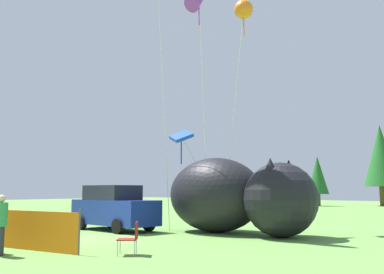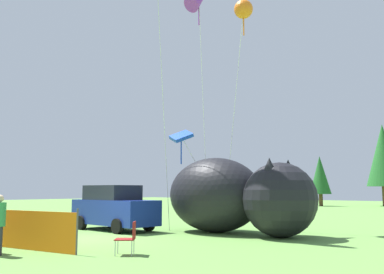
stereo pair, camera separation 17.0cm
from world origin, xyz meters
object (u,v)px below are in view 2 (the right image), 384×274
at_px(inflatable_cat, 234,198).
at_px(kite_blue_box, 182,138).
at_px(folding_chair, 129,236).
at_px(parked_car, 114,208).
at_px(kite_purple_delta, 199,0).
at_px(kite_orange_flower, 243,10).

distance_m(inflatable_cat, kite_blue_box, 4.02).
bearing_deg(folding_chair, kite_blue_box, -99.92).
relative_size(parked_car, kite_blue_box, 0.96).
bearing_deg(kite_blue_box, kite_purple_delta, 20.11).
relative_size(parked_car, kite_orange_flower, 0.41).
distance_m(parked_car, inflatable_cat, 5.43).
distance_m(folding_chair, kite_purple_delta, 12.78).
xyz_separation_m(kite_orange_flower, kite_blue_box, (-2.30, -1.84, -6.14)).
height_order(folding_chair, kite_orange_flower, kite_orange_flower).
height_order(kite_purple_delta, kite_blue_box, kite_purple_delta).
distance_m(kite_purple_delta, kite_orange_flower, 2.19).
relative_size(inflatable_cat, kite_purple_delta, 0.58).
bearing_deg(kite_purple_delta, folding_chair, -64.56).
distance_m(parked_car, kite_purple_delta, 10.52).
distance_m(folding_chair, kite_blue_box, 8.56).
bearing_deg(inflatable_cat, parked_car, -155.56).
bearing_deg(kite_blue_box, kite_orange_flower, 38.54).
bearing_deg(parked_car, kite_blue_box, 51.83).
distance_m(inflatable_cat, kite_purple_delta, 9.58).
height_order(folding_chair, kite_purple_delta, kite_purple_delta).
bearing_deg(inflatable_cat, folding_chair, -80.56).
xyz_separation_m(folding_chair, inflatable_cat, (-1.13, 6.53, 0.94)).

